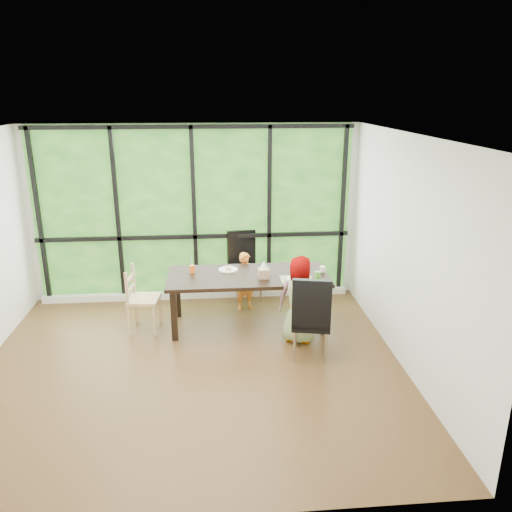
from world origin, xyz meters
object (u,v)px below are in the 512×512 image
dining_table (248,300)px  child_older (301,300)px  orange_cup (192,269)px  plate_far (228,270)px  chair_interior_leather (311,316)px  white_mug (323,269)px  chair_window_leather (245,267)px  plate_near (294,279)px  child_toddler (246,281)px  chair_end_beech (144,299)px  tissue_box (264,273)px  green_cup (318,276)px

dining_table → child_older: 0.86m
orange_cup → plate_far: bearing=7.3°
chair_interior_leather → plate_far: 1.51m
child_older → white_mug: size_ratio=14.96×
chair_window_leather → child_older: child_older is taller
plate_near → white_mug: bearing=30.4°
child_toddler → white_mug: size_ratio=11.37×
plate_far → dining_table: bearing=-37.7°
plate_far → chair_end_beech: bearing=-169.1°
orange_cup → tissue_box: (0.97, -0.27, 0.01)m
chair_end_beech → tissue_box: (1.63, -0.11, 0.36)m
child_toddler → child_older: size_ratio=0.76×
chair_end_beech → tissue_box: size_ratio=6.12×
child_older → plate_near: child_older is taller
child_toddler → child_older: child_older is taller
chair_end_beech → white_mug: bearing=-82.7°
chair_window_leather → green_cup: bearing=-67.8°
child_older → white_mug: 0.71m
child_toddler → white_mug: (1.04, -0.53, 0.35)m
chair_interior_leather → white_mug: chair_interior_leather is taller
green_cup → chair_interior_leather: bearing=-107.2°
chair_window_leather → chair_interior_leather: size_ratio=1.00×
tissue_box → plate_near: bearing=-13.3°
plate_far → orange_cup: (-0.50, -0.06, 0.05)m
plate_near → child_older: bearing=-80.9°
chair_interior_leather → plate_near: size_ratio=5.27×
dining_table → chair_window_leather: 0.94m
white_mug → chair_interior_leather: bearing=-109.2°
orange_cup → white_mug: (1.80, -0.11, -0.02)m
chair_window_leather → plate_near: (0.58, -1.15, 0.22)m
chair_end_beech → tissue_box: 1.67m
green_cup → tissue_box: tissue_box is taller
plate_near → green_cup: (0.30, -0.06, 0.05)m
child_toddler → white_mug: 1.22m
chair_interior_leather → white_mug: 1.05m
child_older → orange_cup: 1.58m
plate_near → white_mug: size_ratio=2.63×
chair_interior_leather → chair_end_beech: 2.32m
plate_near → green_cup: green_cup is taller
green_cup → plate_far: bearing=157.3°
chair_end_beech → child_older: 2.14m
plate_near → white_mug: 0.51m
chair_end_beech → child_older: (2.07, -0.51, 0.13)m
child_older → orange_cup: size_ratio=10.58×
child_toddler → tissue_box: 0.81m
dining_table → green_cup: (0.90, -0.28, 0.43)m
dining_table → white_mug: bearing=1.7°
child_toddler → chair_interior_leather: bearing=-79.4°
green_cup → child_older: bearing=-136.1°
chair_window_leather → white_mug: bearing=-55.2°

